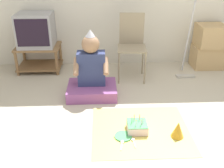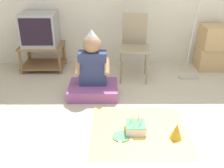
{
  "view_description": "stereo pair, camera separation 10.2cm",
  "coord_description": "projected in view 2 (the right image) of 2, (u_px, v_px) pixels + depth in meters",
  "views": [
    {
      "loc": [
        -0.52,
        -2.2,
        1.65
      ],
      "look_at": [
        -0.41,
        0.44,
        0.35
      ],
      "focal_mm": 42.0,
      "sensor_mm": 36.0,
      "label": 1
    },
    {
      "loc": [
        -0.42,
        -2.21,
        1.65
      ],
      "look_at": [
        -0.41,
        0.44,
        0.35
      ],
      "focal_mm": 42.0,
      "sensor_mm": 36.0,
      "label": 2
    }
  ],
  "objects": [
    {
      "name": "party_hat_blue",
      "position": [
        176.0,
        131.0,
        2.59
      ],
      "size": [
        0.13,
        0.13,
        0.17
      ],
      "color": "gold",
      "rests_on": "party_cloth"
    },
    {
      "name": "ground_plane",
      "position": [
        151.0,
        133.0,
        2.71
      ],
      "size": [
        16.0,
        16.0,
        0.0
      ],
      "primitive_type": "plane",
      "color": "#BCB29E"
    },
    {
      "name": "cardboard_box_stack",
      "position": [
        213.0,
        48.0,
        4.12
      ],
      "size": [
        0.47,
        0.41,
        0.69
      ],
      "color": "tan",
      "rests_on": "ground_plane"
    },
    {
      "name": "dust_mop",
      "position": [
        190.0,
        56.0,
        3.82
      ],
      "size": [
        0.28,
        0.26,
        1.16
      ],
      "color": "#B2ADA3",
      "rests_on": "ground_plane"
    },
    {
      "name": "plastic_spoon_far",
      "position": [
        120.0,
        143.0,
        2.55
      ],
      "size": [
        0.05,
        0.14,
        0.01
      ],
      "color": "white",
      "rests_on": "party_cloth"
    },
    {
      "name": "birthday_cake",
      "position": [
        136.0,
        127.0,
        2.71
      ],
      "size": [
        0.21,
        0.21,
        0.16
      ],
      "color": "silver",
      "rests_on": "party_cloth"
    },
    {
      "name": "tv",
      "position": [
        40.0,
        29.0,
        3.96
      ],
      "size": [
        0.52,
        0.48,
        0.5
      ],
      "color": "#99999E",
      "rests_on": "tv_stand"
    },
    {
      "name": "plastic_spoon_near",
      "position": [
        131.0,
        141.0,
        2.58
      ],
      "size": [
        0.04,
        0.15,
        0.01
      ],
      "color": "white",
      "rests_on": "party_cloth"
    },
    {
      "name": "tv_stand",
      "position": [
        43.0,
        55.0,
        4.14
      ],
      "size": [
        0.66,
        0.49,
        0.4
      ],
      "color": "olive",
      "rests_on": "ground_plane"
    },
    {
      "name": "person_seated",
      "position": [
        93.0,
        76.0,
        3.36
      ],
      "size": [
        0.63,
        0.49,
        0.86
      ],
      "color": "#8C4C8C",
      "rests_on": "ground_plane"
    },
    {
      "name": "paper_plate",
      "position": [
        121.0,
        136.0,
        2.64
      ],
      "size": [
        0.18,
        0.18,
        0.01
      ],
      "color": "#4CB266",
      "rests_on": "party_cloth"
    },
    {
      "name": "folding_chair",
      "position": [
        134.0,
        42.0,
        3.74
      ],
      "size": [
        0.43,
        0.43,
        0.93
      ],
      "color": "gray",
      "rests_on": "ground_plane"
    },
    {
      "name": "party_cloth",
      "position": [
        139.0,
        130.0,
        2.75
      ],
      "size": [
        1.02,
        0.9,
        0.01
      ],
      "color": "#EAD666",
      "rests_on": "ground_plane"
    }
  ]
}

